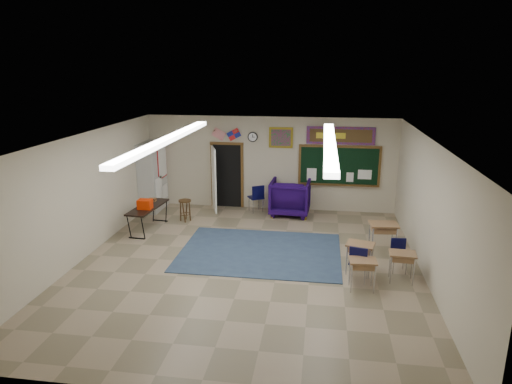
# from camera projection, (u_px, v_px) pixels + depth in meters

# --- Properties ---
(floor) EXTENTS (9.00, 9.00, 0.00)m
(floor) POSITION_uv_depth(u_px,v_px,m) (247.00, 265.00, 10.77)
(floor) COLOR gray
(floor) RESTS_ON ground
(back_wall) EXTENTS (8.00, 0.04, 3.00)m
(back_wall) POSITION_uv_depth(u_px,v_px,m) (270.00, 163.00, 14.66)
(back_wall) COLOR beige
(back_wall) RESTS_ON floor
(front_wall) EXTENTS (8.00, 0.04, 3.00)m
(front_wall) POSITION_uv_depth(u_px,v_px,m) (192.00, 302.00, 6.08)
(front_wall) COLOR beige
(front_wall) RESTS_ON floor
(left_wall) EXTENTS (0.04, 9.00, 3.00)m
(left_wall) POSITION_uv_depth(u_px,v_px,m) (83.00, 197.00, 10.92)
(left_wall) COLOR beige
(left_wall) RESTS_ON floor
(right_wall) EXTENTS (0.04, 9.00, 3.00)m
(right_wall) POSITION_uv_depth(u_px,v_px,m) (430.00, 212.00, 9.81)
(right_wall) COLOR beige
(right_wall) RESTS_ON floor
(ceiling) EXTENTS (8.00, 9.00, 0.04)m
(ceiling) POSITION_uv_depth(u_px,v_px,m) (247.00, 139.00, 9.97)
(ceiling) COLOR silver
(ceiling) RESTS_ON back_wall
(area_rug) EXTENTS (4.00, 3.00, 0.02)m
(area_rug) POSITION_uv_depth(u_px,v_px,m) (260.00, 252.00, 11.50)
(area_rug) COLOR #32485F
(area_rug) RESTS_ON floor
(fluorescent_strips) EXTENTS (3.86, 6.00, 0.10)m
(fluorescent_strips) POSITION_uv_depth(u_px,v_px,m) (247.00, 141.00, 9.98)
(fluorescent_strips) COLOR white
(fluorescent_strips) RESTS_ON ceiling
(doorway) EXTENTS (1.10, 0.89, 2.16)m
(doorway) POSITION_uv_depth(u_px,v_px,m) (223.00, 176.00, 14.84)
(doorway) COLOR black
(doorway) RESTS_ON back_wall
(chalkboard) EXTENTS (2.55, 0.14, 1.30)m
(chalkboard) POSITION_uv_depth(u_px,v_px,m) (339.00, 167.00, 14.32)
(chalkboard) COLOR brown
(chalkboard) RESTS_ON back_wall
(bulletin_board) EXTENTS (2.10, 0.05, 0.55)m
(bulletin_board) POSITION_uv_depth(u_px,v_px,m) (341.00, 136.00, 14.06)
(bulletin_board) COLOR #B21D0F
(bulletin_board) RESTS_ON back_wall
(framed_art_print) EXTENTS (0.75, 0.05, 0.65)m
(framed_art_print) POSITION_uv_depth(u_px,v_px,m) (281.00, 138.00, 14.35)
(framed_art_print) COLOR olive
(framed_art_print) RESTS_ON back_wall
(wall_clock) EXTENTS (0.32, 0.05, 0.32)m
(wall_clock) POSITION_uv_depth(u_px,v_px,m) (253.00, 137.00, 14.47)
(wall_clock) COLOR black
(wall_clock) RESTS_ON back_wall
(wall_flags) EXTENTS (1.16, 0.06, 0.70)m
(wall_flags) POSITION_uv_depth(u_px,v_px,m) (226.00, 132.00, 14.53)
(wall_flags) COLOR red
(wall_flags) RESTS_ON back_wall
(storage_cabinet) EXTENTS (0.59, 1.25, 2.20)m
(storage_cabinet) POSITION_uv_depth(u_px,v_px,m) (153.00, 176.00, 14.66)
(storage_cabinet) COLOR #B3B3AE
(storage_cabinet) RESTS_ON floor
(wingback_armchair) EXTENTS (1.25, 1.29, 1.12)m
(wingback_armchair) POSITION_uv_depth(u_px,v_px,m) (290.00, 197.00, 14.29)
(wingback_armchair) COLOR #17053A
(wingback_armchair) RESTS_ON floor
(student_chair_reading) EXTENTS (0.62, 0.62, 0.90)m
(student_chair_reading) POSITION_uv_depth(u_px,v_px,m) (256.00, 198.00, 14.58)
(student_chair_reading) COLOR #080932
(student_chair_reading) RESTS_ON floor
(student_chair_desk_a) EXTENTS (0.51, 0.51, 0.84)m
(student_chair_desk_a) POSITION_uv_depth(u_px,v_px,m) (359.00, 263.00, 9.87)
(student_chair_desk_a) COLOR #080932
(student_chair_desk_a) RESTS_ON floor
(student_chair_desk_b) EXTENTS (0.40, 0.40, 0.76)m
(student_chair_desk_b) POSITION_uv_depth(u_px,v_px,m) (399.00, 256.00, 10.31)
(student_chair_desk_b) COLOR #080932
(student_chair_desk_b) RESTS_ON floor
(student_desk_front_left) EXTENTS (0.70, 0.59, 0.72)m
(student_desk_front_left) POSITION_uv_depth(u_px,v_px,m) (360.00, 257.00, 10.24)
(student_desk_front_left) COLOR olive
(student_desk_front_left) RESTS_ON floor
(student_desk_front_right) EXTENTS (0.72, 0.57, 0.81)m
(student_desk_front_right) POSITION_uv_depth(u_px,v_px,m) (383.00, 237.00, 11.25)
(student_desk_front_right) COLOR olive
(student_desk_front_right) RESTS_ON floor
(student_desk_back_left) EXTENTS (0.58, 0.45, 0.67)m
(student_desk_back_left) POSITION_uv_depth(u_px,v_px,m) (362.00, 273.00, 9.50)
(student_desk_back_left) COLOR olive
(student_desk_back_left) RESTS_ON floor
(student_desk_back_right) EXTENTS (0.58, 0.45, 0.67)m
(student_desk_back_right) POSITION_uv_depth(u_px,v_px,m) (402.00, 265.00, 9.85)
(student_desk_back_right) COLOR olive
(student_desk_back_right) RESTS_ON floor
(folding_table) EXTENTS (0.71, 1.73, 0.96)m
(folding_table) POSITION_uv_depth(u_px,v_px,m) (148.00, 217.00, 12.97)
(folding_table) COLOR black
(folding_table) RESTS_ON floor
(wooden_stool) EXTENTS (0.37, 0.37, 0.66)m
(wooden_stool) POSITION_uv_depth(u_px,v_px,m) (185.00, 210.00, 13.72)
(wooden_stool) COLOR #482F15
(wooden_stool) RESTS_ON floor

